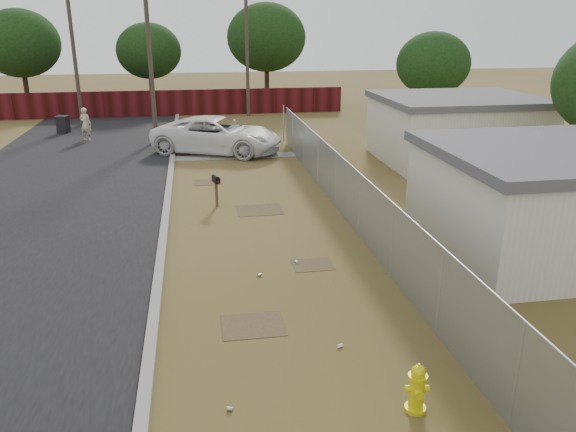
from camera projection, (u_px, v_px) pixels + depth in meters
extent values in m
plane|color=brown|center=(261.00, 241.00, 17.32)|extent=(120.00, 120.00, 0.00)
cube|color=black|center=(62.00, 182.00, 23.59)|extent=(9.00, 60.00, 0.02)
cube|color=gray|center=(170.00, 176.00, 24.28)|extent=(0.25, 60.00, 0.12)
cube|color=gray|center=(234.00, 157.00, 28.02)|extent=(6.20, 1.00, 0.03)
cylinder|color=#989BA1|center=(517.00, 376.00, 9.09)|extent=(0.06, 0.06, 2.00)
cylinder|color=#989BA1|center=(440.00, 292.00, 11.89)|extent=(0.06, 0.06, 2.00)
cylinder|color=#989BA1|center=(392.00, 241.00, 14.68)|extent=(0.06, 0.06, 2.00)
cylinder|color=#989BA1|center=(360.00, 205.00, 17.47)|extent=(0.06, 0.06, 2.00)
cylinder|color=#989BA1|center=(336.00, 180.00, 20.26)|extent=(0.06, 0.06, 2.00)
cylinder|color=#989BA1|center=(318.00, 161.00, 23.06)|extent=(0.06, 0.06, 2.00)
cylinder|color=#989BA1|center=(304.00, 145.00, 25.85)|extent=(0.06, 0.06, 2.00)
cylinder|color=#989BA1|center=(293.00, 133.00, 28.64)|extent=(0.06, 0.06, 2.00)
cylinder|color=#989BA1|center=(284.00, 123.00, 31.44)|extent=(0.06, 0.06, 2.00)
cylinder|color=#989BA1|center=(352.00, 166.00, 18.07)|extent=(0.04, 26.00, 0.04)
cube|color=gray|center=(351.00, 196.00, 18.40)|extent=(0.01, 26.00, 2.00)
cube|color=black|center=(352.00, 216.00, 18.64)|extent=(0.03, 26.00, 0.60)
cube|color=#4F1115|center=(133.00, 104.00, 39.36)|extent=(30.00, 0.12, 1.80)
cylinder|color=#463A2F|center=(150.00, 59.00, 30.10)|extent=(0.24, 0.24, 9.00)
cylinder|color=#463A2F|center=(74.00, 53.00, 34.91)|extent=(0.24, 0.24, 9.00)
cylinder|color=#463A2F|center=(247.00, 50.00, 38.49)|extent=(0.24, 0.24, 9.00)
cube|color=silver|center=(574.00, 203.00, 16.40)|extent=(8.00, 6.00, 2.80)
cube|color=silver|center=(456.00, 132.00, 26.87)|extent=(7.00, 6.00, 2.80)
cube|color=#505055|center=(459.00, 99.00, 26.36)|extent=(7.28, 6.24, 0.30)
cylinder|color=#302315|center=(26.00, 89.00, 41.59)|extent=(0.36, 0.36, 3.30)
ellipsoid|color=black|center=(20.00, 43.00, 40.52)|extent=(5.70, 5.70, 4.84)
cylinder|color=#302315|center=(152.00, 88.00, 43.99)|extent=(0.36, 0.36, 2.86)
ellipsoid|color=black|center=(149.00, 51.00, 43.07)|extent=(4.94, 4.94, 4.20)
cylinder|color=#302315|center=(267.00, 83.00, 44.36)|extent=(0.36, 0.36, 3.52)
ellipsoid|color=black|center=(266.00, 37.00, 43.22)|extent=(6.08, 6.08, 5.17)
cylinder|color=#302315|center=(430.00, 106.00, 35.67)|extent=(0.36, 0.36, 2.64)
ellipsoid|color=black|center=(433.00, 64.00, 34.82)|extent=(4.56, 4.56, 3.88)
cylinder|color=yellow|center=(415.00, 408.00, 9.82)|extent=(0.43, 0.43, 0.07)
cylinder|color=yellow|center=(417.00, 392.00, 9.71)|extent=(0.30, 0.30, 0.64)
cylinder|color=yellow|center=(418.00, 377.00, 9.61)|extent=(0.39, 0.39, 0.06)
sphere|color=yellow|center=(418.00, 372.00, 9.58)|extent=(0.29, 0.29, 0.25)
cylinder|color=yellow|center=(419.00, 366.00, 9.54)|extent=(0.05, 0.05, 0.07)
cylinder|color=yellow|center=(408.00, 388.00, 9.69)|extent=(0.13, 0.14, 0.12)
cylinder|color=yellow|center=(426.00, 388.00, 9.69)|extent=(0.13, 0.14, 0.12)
cylinder|color=yellow|center=(419.00, 394.00, 9.54)|extent=(0.17, 0.16, 0.15)
cube|color=brown|center=(217.00, 194.00, 20.40)|extent=(0.11, 0.11, 0.97)
cube|color=black|center=(216.00, 180.00, 20.23)|extent=(0.29, 0.50, 0.18)
cylinder|color=black|center=(216.00, 178.00, 20.20)|extent=(0.29, 0.50, 0.18)
cube|color=red|center=(218.00, 182.00, 20.01)|extent=(0.03, 0.04, 0.10)
imported|color=white|center=(217.00, 135.00, 28.63)|extent=(7.23, 5.43, 1.83)
imported|color=#CBB394|center=(86.00, 124.00, 31.50)|extent=(0.80, 0.67, 1.86)
cube|color=black|center=(63.00, 125.00, 33.76)|extent=(0.73, 0.73, 0.98)
cube|color=black|center=(62.00, 117.00, 33.59)|extent=(0.80, 0.80, 0.08)
cylinder|color=black|center=(67.00, 132.00, 33.59)|extent=(0.09, 0.21, 0.20)
cylinder|color=white|center=(340.00, 346.00, 11.69)|extent=(0.12, 0.10, 0.07)
cylinder|color=#A4A4A9|center=(259.00, 275.00, 14.94)|extent=(0.12, 0.11, 0.07)
cylinder|color=white|center=(297.00, 262.00, 15.77)|extent=(0.10, 0.12, 0.07)
cylinder|color=#A4A4A9|center=(230.00, 409.00, 9.79)|extent=(0.12, 0.10, 0.07)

